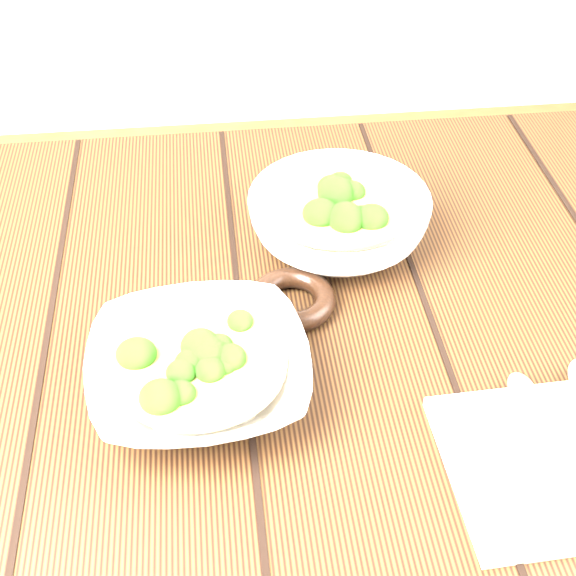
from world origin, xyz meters
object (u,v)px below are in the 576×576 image
Objects in this scene: soup_bowl_front at (199,371)px; napkin at (565,462)px; soup_bowl_back at (339,219)px; table at (263,399)px; trivet at (292,299)px.

soup_bowl_front is 0.34m from napkin.
soup_bowl_front is at bearing -128.04° from soup_bowl_back.
table is 12.77× the size of trivet.
soup_bowl_back reaches higher than soup_bowl_front.
soup_bowl_front is at bearing 156.56° from napkin.
soup_bowl_back is 0.37m from napkin.
trivet is (-0.07, -0.11, -0.02)m from soup_bowl_back.
table is 0.14m from trivet.
soup_bowl_back is at bearing 57.79° from trivet.
soup_bowl_front is 0.81× the size of soup_bowl_back.
soup_bowl_back is (0.10, 0.13, 0.16)m from table.
soup_bowl_back reaches higher than trivet.
soup_bowl_front reaches higher than napkin.
trivet is at bearing 30.67° from table.
soup_bowl_back is (0.17, 0.21, 0.01)m from soup_bowl_front.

